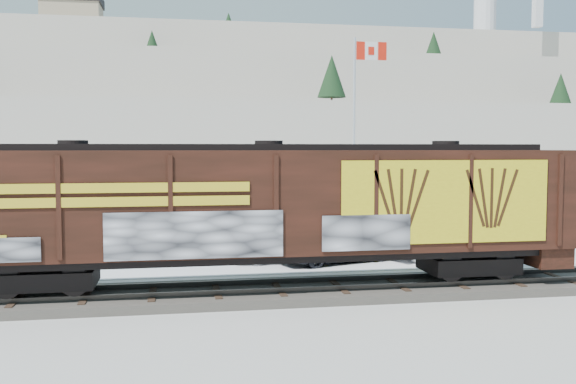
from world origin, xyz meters
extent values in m
plane|color=white|center=(0.00, 0.00, 0.00)|extent=(500.00, 500.00, 0.00)
cube|color=#59544C|center=(0.00, 0.00, 0.14)|extent=(50.00, 3.40, 0.28)
cube|color=#33302D|center=(0.00, -0.72, 0.35)|extent=(50.00, 0.10, 0.15)
cube|color=#33302D|center=(0.00, 0.72, 0.35)|extent=(50.00, 0.10, 0.15)
cube|color=white|center=(0.00, 7.50, 0.01)|extent=(40.00, 8.00, 0.03)
cube|color=white|center=(0.00, 95.00, 6.00)|extent=(360.00, 40.00, 12.00)
cube|color=white|center=(0.00, 125.00, 12.00)|extent=(360.00, 40.00, 24.00)
cube|color=white|center=(0.00, 160.00, 17.50)|extent=(360.00, 50.00, 35.00)
cone|color=black|center=(22.00, 90.00, 17.31)|extent=(5.04, 5.04, 7.38)
cone|color=black|center=(70.00, 96.00, 16.43)|extent=(4.20, 4.20, 6.15)
cone|color=black|center=(-10.00, 128.00, 28.13)|extent=(3.92, 3.92, 5.74)
cone|color=black|center=(55.00, 124.00, 28.72)|extent=(4.48, 4.48, 6.56)
cone|color=black|center=(10.00, 162.00, 39.43)|extent=(4.20, 4.20, 6.15)
cube|color=tan|center=(-32.00, 162.00, 39.00)|extent=(15.00, 12.00, 8.00)
cube|color=black|center=(-32.00, 162.00, 44.20)|extent=(15.75, 12.60, 2.40)
cube|color=black|center=(-9.20, 0.00, 0.88)|extent=(3.00, 2.00, 0.90)
cube|color=black|center=(4.62, 0.00, 0.88)|extent=(3.00, 2.00, 0.90)
cylinder|color=black|center=(-10.15, -0.78, 0.88)|extent=(0.90, 0.12, 0.90)
cube|color=black|center=(-2.29, 0.00, 1.41)|extent=(20.08, 2.40, 0.25)
cube|color=#36160E|center=(-2.29, 0.00, 3.14)|extent=(20.08, 3.00, 3.23)
cube|color=black|center=(-2.29, 0.00, 4.86)|extent=(18.47, 0.90, 0.20)
cube|color=yellow|center=(3.13, -1.54, 3.14)|extent=(6.83, 0.03, 2.61)
cube|color=gold|center=(-6.71, -1.54, 3.49)|extent=(7.23, 0.02, 0.70)
cube|color=silver|center=(-4.70, -1.55, 2.28)|extent=(5.22, 0.03, 1.40)
cylinder|color=silver|center=(4.57, 14.20, 0.10)|extent=(0.90, 0.90, 0.20)
cylinder|color=silver|center=(4.57, 14.20, 5.44)|extent=(0.14, 0.14, 10.88)
cube|color=red|center=(4.92, 14.20, 10.18)|extent=(0.50, 0.07, 1.00)
cube|color=white|center=(5.52, 14.20, 10.18)|extent=(0.70, 0.09, 1.00)
cube|color=red|center=(6.17, 14.20, 10.18)|extent=(0.50, 0.07, 1.00)
imported|color=silver|center=(-0.81, 6.12, 0.82)|extent=(4.67, 1.99, 1.58)
imported|color=silver|center=(5.52, 5.78, 0.71)|extent=(4.37, 3.01, 1.36)
imported|color=#21232A|center=(1.39, 5.70, 0.81)|extent=(5.81, 3.76, 1.56)
camera|label=1|loc=(-5.26, -20.39, 4.85)|focal=40.00mm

